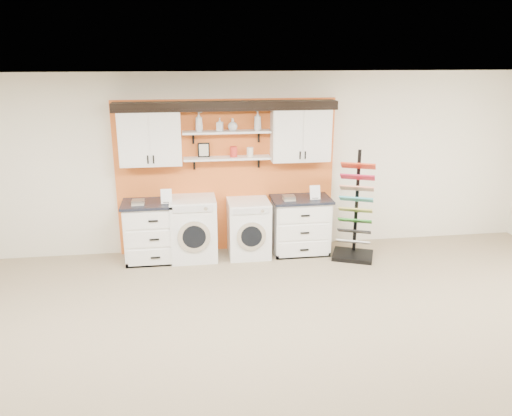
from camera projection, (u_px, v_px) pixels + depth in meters
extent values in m
plane|color=gray|center=(267.00, 411.00, 4.44)|extent=(10.00, 10.00, 0.00)
plane|color=white|center=(270.00, 89.00, 3.61)|extent=(10.00, 10.00, 0.00)
plane|color=silver|center=(226.00, 164.00, 7.81)|extent=(10.00, 0.00, 10.00)
cube|color=orange|center=(227.00, 177.00, 7.83)|extent=(3.40, 0.07, 2.40)
cube|color=white|center=(150.00, 137.00, 7.32)|extent=(0.90, 0.34, 0.84)
cube|color=white|center=(134.00, 139.00, 7.13)|extent=(0.42, 0.01, 0.78)
cube|color=white|center=(165.00, 138.00, 7.19)|extent=(0.42, 0.01, 0.78)
cube|color=white|center=(300.00, 133.00, 7.63)|extent=(0.90, 0.34, 0.84)
cube|color=white|center=(289.00, 136.00, 7.43)|extent=(0.42, 0.01, 0.78)
cube|color=white|center=(317.00, 135.00, 7.49)|extent=(0.42, 0.01, 0.78)
cube|color=white|center=(227.00, 158.00, 7.58)|extent=(1.32, 0.28, 0.03)
cube|color=white|center=(227.00, 132.00, 7.46)|extent=(1.32, 0.28, 0.03)
cube|color=black|center=(226.00, 105.00, 7.36)|extent=(3.30, 0.40, 0.10)
cube|color=black|center=(227.00, 110.00, 7.20)|extent=(3.30, 0.04, 0.04)
cube|color=black|center=(204.00, 150.00, 7.54)|extent=(0.18, 0.02, 0.22)
cube|color=beige|center=(204.00, 150.00, 7.53)|extent=(0.14, 0.01, 0.18)
cylinder|color=red|center=(234.00, 152.00, 7.57)|extent=(0.11, 0.11, 0.16)
cylinder|color=silver|center=(250.00, 152.00, 7.60)|extent=(0.10, 0.10, 0.14)
cube|color=white|center=(155.00, 232.00, 7.61)|extent=(0.89, 0.60, 0.89)
cube|color=black|center=(156.00, 264.00, 7.47)|extent=(0.89, 0.06, 0.07)
cube|color=black|center=(154.00, 203.00, 7.47)|extent=(0.95, 0.66, 0.04)
cube|color=white|center=(153.00, 221.00, 7.23)|extent=(0.81, 0.02, 0.25)
cube|color=white|center=(154.00, 239.00, 7.32)|extent=(0.81, 0.02, 0.25)
cube|color=white|center=(156.00, 257.00, 7.40)|extent=(0.81, 0.02, 0.25)
cube|color=white|center=(300.00, 226.00, 7.91)|extent=(0.86, 0.60, 0.86)
cube|color=black|center=(303.00, 256.00, 7.78)|extent=(0.86, 0.06, 0.07)
cube|color=black|center=(301.00, 199.00, 7.78)|extent=(0.92, 0.66, 0.04)
cube|color=white|center=(305.00, 215.00, 7.54)|extent=(0.79, 0.02, 0.24)
cube|color=white|center=(305.00, 233.00, 7.63)|extent=(0.79, 0.02, 0.24)
cube|color=white|center=(304.00, 249.00, 7.71)|extent=(0.79, 0.02, 0.24)
cube|color=white|center=(194.00, 228.00, 7.67)|extent=(0.69, 0.66, 0.96)
cube|color=silver|center=(193.00, 209.00, 7.23)|extent=(0.59, 0.02, 0.10)
cylinder|color=silver|center=(194.00, 236.00, 7.36)|extent=(0.49, 0.05, 0.49)
cylinder|color=black|center=(194.00, 237.00, 7.34)|extent=(0.34, 0.03, 0.34)
cube|color=white|center=(248.00, 228.00, 7.80)|extent=(0.63, 0.66, 0.89)
cube|color=silver|center=(251.00, 211.00, 7.37)|extent=(0.54, 0.02, 0.09)
cylinder|color=silver|center=(251.00, 236.00, 7.49)|extent=(0.45, 0.05, 0.45)
cylinder|color=black|center=(251.00, 237.00, 7.46)|extent=(0.32, 0.03, 0.32)
cube|color=black|center=(353.00, 255.00, 7.80)|extent=(0.76, 0.70, 0.06)
cube|color=black|center=(357.00, 201.00, 7.72)|extent=(0.07, 0.07, 1.62)
cube|color=silver|center=(354.00, 242.00, 7.75)|extent=(0.58, 0.46, 0.15)
cube|color=black|center=(354.00, 231.00, 7.70)|extent=(0.58, 0.46, 0.15)
cube|color=#258022|center=(355.00, 221.00, 7.65)|extent=(0.58, 0.46, 0.15)
cube|color=#A19743|center=(356.00, 210.00, 7.60)|extent=(0.58, 0.46, 0.15)
cube|color=teal|center=(356.00, 199.00, 7.55)|extent=(0.58, 0.46, 0.15)
cube|color=#EF8B6A|center=(357.00, 188.00, 7.50)|extent=(0.58, 0.46, 0.15)
cube|color=#B81539|center=(358.00, 177.00, 7.45)|extent=(0.58, 0.46, 0.15)
cube|color=red|center=(358.00, 166.00, 7.39)|extent=(0.58, 0.46, 0.15)
imported|color=silver|center=(199.00, 122.00, 7.36)|extent=(0.13, 0.12, 0.28)
imported|color=silver|center=(220.00, 124.00, 7.41)|extent=(0.11, 0.11, 0.19)
imported|color=silver|center=(233.00, 124.00, 7.44)|extent=(0.20, 0.20, 0.18)
imported|color=silver|center=(258.00, 121.00, 7.48)|extent=(0.15, 0.15, 0.29)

